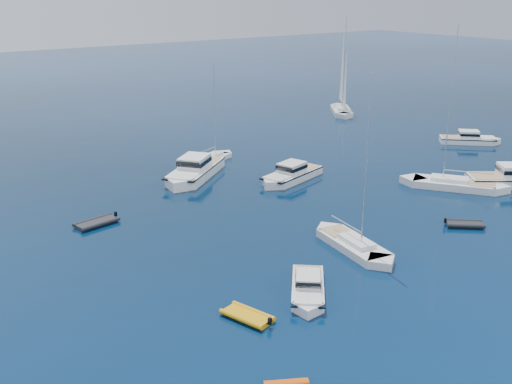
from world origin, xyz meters
The scene contains 13 objects.
ground centered at (0.00, 0.00, 0.00)m, with size 400.00×400.00×0.00m, color navy.
motor_cruiser_left centered at (-10.48, 9.24, 0.00)m, with size 2.39×7.79×2.05m, color silver, non-canonical shape.
motor_cruiser_centre centered at (6.02, 31.69, 0.00)m, with size 3.14×10.25×2.69m, color silver, non-canonical shape.
motor_cruiser_far_r centered at (38.06, 30.23, 0.00)m, with size 2.79×9.10×2.39m, color white, non-canonical shape.
motor_cruiser_distant centered at (-2.65, 39.20, 0.00)m, with size 3.86×12.60×3.31m, color white, non-canonical shape.
sailboat_fore centered at (-1.89, 13.22, 0.00)m, with size 2.81×10.80×15.88m, color silver, non-canonical shape.
sailboat_mid_r centered at (19.13, 18.68, 0.00)m, with size 3.27×12.59×18.50m, color white, non-canonical shape.
sailboat_centre centered at (2.83, 43.97, 0.00)m, with size 2.27×8.72×12.82m, color silver, non-canonical shape.
sailboat_sails_far centered at (38.25, 57.15, 0.00)m, with size 3.07×11.81×17.36m, color silver, non-canonical shape.
tender_yellow centered at (-16.09, 9.06, 0.00)m, with size 2.09×3.85×0.95m, color orange, non-canonical shape.
tender_grey_near centered at (10.38, 10.80, 0.00)m, with size 2.01×3.66×0.95m, color black, non-canonical shape.
tender_grey_far centered at (-17.82, 31.65, 0.00)m, with size 2.30×4.32×0.95m, color black, non-canonical shape.
kayak_orange centered at (-18.39, 1.88, 0.00)m, with size 0.56×2.61×0.30m, color #E4510A, non-canonical shape.
Camera 1 is at (-37.15, -21.11, 21.76)m, focal length 42.76 mm.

